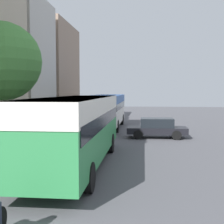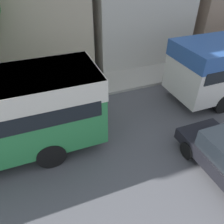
% 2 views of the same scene
% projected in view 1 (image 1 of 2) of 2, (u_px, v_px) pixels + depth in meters
% --- Properties ---
extents(building_far_terrace, '(6.62, 6.05, 10.21)m').
position_uv_depth(building_far_terrace, '(3.00, 67.00, 24.01)').
color(building_far_terrace, beige).
rests_on(building_far_terrace, ground_plane).
extents(building_end_row, '(5.30, 8.89, 10.02)m').
position_uv_depth(building_end_row, '(46.00, 74.00, 32.22)').
color(building_end_row, gray).
rests_on(building_end_row, ground_plane).
extents(bus_lead, '(2.56, 10.68, 3.00)m').
position_uv_depth(bus_lead, '(76.00, 122.00, 13.29)').
color(bus_lead, '#2D8447').
rests_on(bus_lead, ground_plane).
extents(bus_following, '(2.59, 9.33, 2.89)m').
position_uv_depth(bus_following, '(107.00, 107.00, 27.17)').
color(bus_following, silver).
rests_on(bus_following, ground_plane).
extents(car_crossing, '(4.10, 1.80, 1.37)m').
position_uv_depth(car_crossing, '(157.00, 128.00, 21.60)').
color(car_crossing, black).
rests_on(car_crossing, ground_plane).
extents(street_tree, '(3.63, 3.63, 6.30)m').
position_uv_depth(street_tree, '(2.00, 62.00, 14.36)').
color(street_tree, brown).
rests_on(street_tree, sidewalk).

